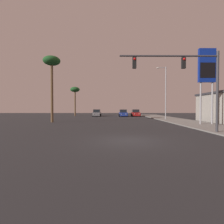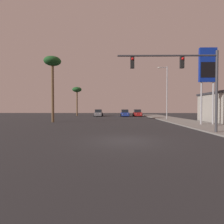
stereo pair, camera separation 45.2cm
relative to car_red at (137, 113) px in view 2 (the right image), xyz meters
The scene contains 10 objects.
ground_plane 32.27m from the car_red, 98.87° to the right, with size 120.00×120.00×0.00m, color #28282B.
sidewalk_right 22.35m from the car_red, 78.31° to the right, with size 5.00×60.00×0.12m.
car_red is the anchor object (origin of this frame).
car_blue 3.22m from the car_red, 166.15° to the right, with size 2.04×4.32×1.68m.
car_grey 9.56m from the car_red, behind, with size 2.04×4.31×1.68m.
traffic_light_mast 29.03m from the car_red, 89.63° to the right, with size 7.99×0.36×6.50m.
street_lamp 13.88m from the car_red, 75.76° to the right, with size 1.74×0.24×9.00m.
gas_station_sign 23.33m from the car_red, 76.21° to the right, with size 2.00×0.42×9.00m.
palm_tree_far 16.44m from the car_red, behind, with size 2.40×2.40×7.45m.
palm_tree_near 24.17m from the car_red, 128.99° to the right, with size 2.40×2.40×9.41m.
Camera 2 is at (-0.67, -10.90, 2.06)m, focal length 28.00 mm.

